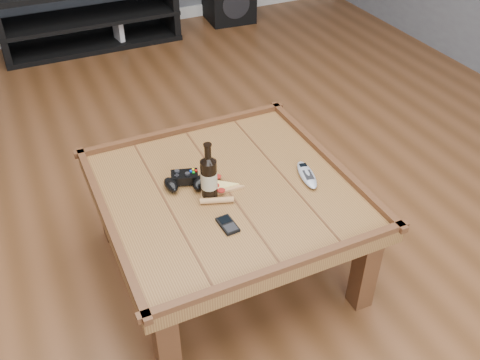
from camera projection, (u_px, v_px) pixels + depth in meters
name	position (u px, v px, depth m)	size (l,w,h in m)	color
ground	(228.00, 266.00, 2.44)	(6.00, 6.00, 0.00)	#4F2D16
baseboard	(86.00, 29.00, 4.56)	(5.00, 0.02, 0.10)	silver
coffee_table	(227.00, 200.00, 2.20)	(1.03, 1.03, 0.48)	brown
media_console	(88.00, 15.00, 4.27)	(1.40, 0.45, 0.50)	black
beer_bottle	(209.00, 176.00, 2.06)	(0.07, 0.07, 0.25)	black
game_controller	(185.00, 181.00, 2.16)	(0.19, 0.15, 0.05)	black
pizza_slice	(216.00, 189.00, 2.15)	(0.22, 0.27, 0.02)	tan
smartphone	(228.00, 225.00, 1.98)	(0.06, 0.10, 0.01)	black
remote_control	(307.00, 175.00, 2.21)	(0.10, 0.20, 0.03)	#999DA6
game_console	(119.00, 34.00, 4.37)	(0.11, 0.17, 0.20)	gray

